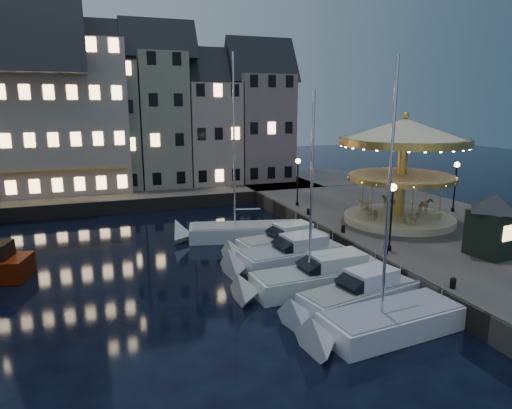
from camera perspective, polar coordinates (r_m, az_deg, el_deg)
name	(u,v)px	position (r m, az deg, el deg)	size (l,w,h in m)	color
ground	(288,292)	(25.56, 3.98, -10.89)	(160.00, 160.00, 0.00)	black
quay_east	(424,230)	(37.36, 20.26, -3.00)	(16.00, 56.00, 1.30)	#474442
quay_north	(112,196)	(50.39, -17.55, 1.07)	(44.00, 12.00, 1.30)	#474442
quaywall_e	(332,240)	(32.93, 9.43, -4.41)	(0.15, 44.00, 1.30)	#47423A
quaywall_n	(137,206)	(44.62, -14.66, -0.18)	(48.00, 0.15, 1.30)	#47423A
streetlamp_b	(392,207)	(28.65, 16.61, -0.36)	(0.44, 0.44, 4.17)	black
streetlamp_c	(298,175)	(40.12, 5.25, 3.68)	(0.44, 0.44, 4.17)	black
streetlamp_d	(456,179)	(41.10, 23.68, 2.89)	(0.44, 0.44, 4.17)	black
bollard_a	(453,282)	(24.55, 23.41, -8.92)	(0.30, 0.30, 0.57)	black
bollard_b	(386,249)	(28.53, 15.92, -5.40)	(0.30, 0.30, 0.57)	black
bollard_c	(343,228)	(32.54, 10.85, -2.93)	(0.30, 0.30, 0.57)	black
bollard_d	(309,211)	(37.22, 6.59, -0.83)	(0.30, 0.30, 0.57)	black
townhouse_nb	(44,122)	(51.70, -25.00, 9.30)	(6.16, 8.00, 13.80)	slate
townhouse_nc	(106,117)	(51.50, -18.24, 10.38)	(6.82, 8.00, 14.80)	gray
townhouse_nd	(161,112)	(51.98, -11.82, 11.30)	(5.50, 8.00, 15.80)	gray
townhouse_ne	(210,125)	(53.06, -5.83, 9.89)	(6.16, 8.00, 12.80)	#B59A90
townhouse_nf	(259,120)	(54.80, 0.42, 10.56)	(6.82, 8.00, 13.80)	gray
hotel_corner	(43,107)	(51.66, -25.09, 10.96)	(17.60, 9.00, 16.80)	#C0B0A2
motorboat_a	(382,324)	(21.71, 15.49, -14.22)	(7.76, 3.25, 12.87)	silver
motorboat_b	(353,298)	(23.73, 12.03, -11.38)	(7.55, 3.44, 2.15)	silver
motorboat_c	(315,278)	(25.82, 7.44, -9.09)	(9.01, 2.69, 11.95)	silver
motorboat_d	(287,257)	(29.14, 3.87, -6.54)	(7.92, 3.33, 2.15)	silver
motorboat_e	(278,244)	(31.70, 2.81, -4.94)	(7.59, 3.21, 2.15)	silver
motorboat_f	(238,233)	(34.80, -2.21, -3.53)	(9.63, 4.57, 12.79)	silver
carousel	(403,151)	(35.58, 17.94, 6.41)	(9.42, 9.42, 8.24)	beige
ticket_kiosk	(495,214)	(30.08, 27.68, -1.10)	(3.60, 3.60, 4.22)	black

